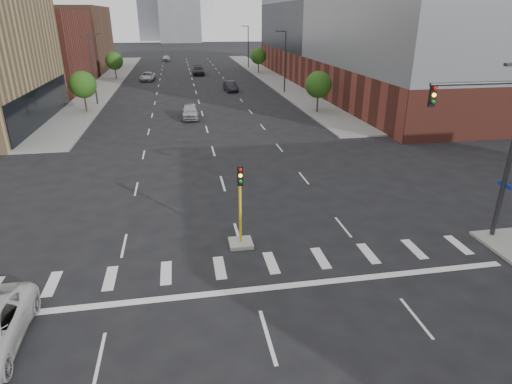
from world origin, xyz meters
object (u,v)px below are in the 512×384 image
object	(u,v)px
mast_arm_signal	(499,136)
car_mid_right	(230,86)
car_near_left	(190,111)
car_far_left	(148,76)
car_deep_right	(198,71)
car_distant	(166,58)
median_traffic_signal	(241,228)

from	to	relation	value
mast_arm_signal	car_mid_right	bearing A→B (deg)	98.03
car_near_left	car_far_left	bearing A→B (deg)	103.27
mast_arm_signal	car_mid_right	distance (m)	51.34
car_far_left	car_mid_right	bearing A→B (deg)	-43.47
car_deep_right	car_distant	size ratio (longest dim) A/B	1.24
car_mid_right	car_deep_right	size ratio (longest dim) A/B	0.81
mast_arm_signal	car_distant	distance (m)	103.49
median_traffic_signal	car_near_left	distance (m)	30.63
car_near_left	car_far_left	distance (m)	33.88
car_deep_right	car_distant	distance (m)	30.63
median_traffic_signal	car_deep_right	xyz separation A→B (m)	(1.52, 70.48, -0.14)
median_traffic_signal	car_mid_right	xyz separation A→B (m)	(5.47, 49.14, -0.21)
median_traffic_signal	car_distant	distance (m)	100.48
car_near_left	car_far_left	size ratio (longest dim) A/B	0.90
car_far_left	mast_arm_signal	bearing A→B (deg)	-68.58
car_mid_right	car_distant	distance (m)	52.32
mast_arm_signal	car_near_left	size ratio (longest dim) A/B	1.85
car_deep_right	median_traffic_signal	bearing A→B (deg)	-90.14
car_deep_right	car_distant	xyz separation A→B (m)	(-6.82, 29.86, -0.05)
car_near_left	car_mid_right	distance (m)	19.81
car_near_left	car_distant	size ratio (longest dim) A/B	1.06
median_traffic_signal	mast_arm_signal	xyz separation A→B (m)	(12.61, -1.47, 4.67)
car_mid_right	car_deep_right	distance (m)	21.70
car_far_left	car_distant	bearing A→B (deg)	89.46
mast_arm_signal	car_far_left	distance (m)	68.68
median_traffic_signal	car_far_left	distance (m)	64.34
car_far_left	car_deep_right	distance (m)	11.68
mast_arm_signal	car_distant	size ratio (longest dim) A/B	1.96
car_far_left	car_deep_right	bearing A→B (deg)	38.49
median_traffic_signal	mast_arm_signal	world-z (taller)	mast_arm_signal
mast_arm_signal	car_near_left	distance (m)	35.36
mast_arm_signal	car_distant	bearing A→B (deg)	99.98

